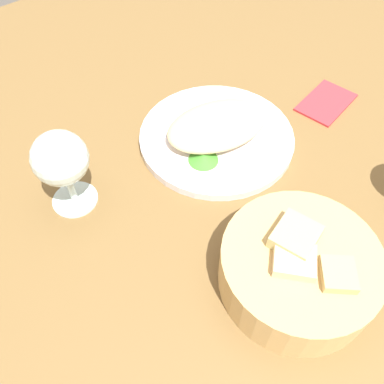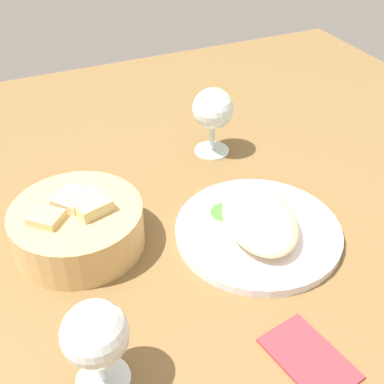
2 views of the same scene
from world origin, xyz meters
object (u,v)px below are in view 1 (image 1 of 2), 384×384
at_px(plate, 216,137).
at_px(wine_glass_near, 61,161).
at_px(folded_napkin, 325,101).
at_px(bread_basket, 298,268).

bearing_deg(plate, wine_glass_near, -9.28).
xyz_separation_m(plate, folded_napkin, (-0.22, 0.05, -0.00)).
distance_m(plate, bread_basket, 0.27).
distance_m(wine_glass_near, folded_napkin, 0.48).
xyz_separation_m(plate, wine_glass_near, (0.24, -0.04, 0.08)).
bearing_deg(folded_napkin, bread_basket, 22.84).
height_order(bread_basket, wine_glass_near, wine_glass_near).
distance_m(bread_basket, folded_napkin, 0.37).
height_order(bread_basket, folded_napkin, bread_basket).
xyz_separation_m(bread_basket, folded_napkin, (-0.31, -0.20, -0.03)).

